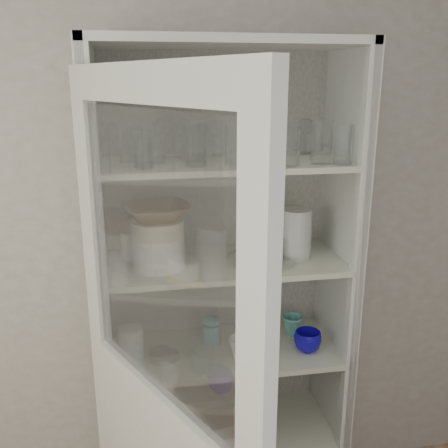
# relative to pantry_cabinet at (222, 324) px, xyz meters

# --- Properties ---
(wall_back) EXTENTS (3.60, 0.02, 2.60)m
(wall_back) POSITION_rel_pantry_cabinet_xyz_m (-0.20, 0.16, 0.36)
(wall_back) COLOR #A59C8E
(wall_back) RESTS_ON ground
(pantry_cabinet) EXTENTS (1.00, 0.45, 2.10)m
(pantry_cabinet) POSITION_rel_pantry_cabinet_xyz_m (0.00, 0.00, 0.00)
(pantry_cabinet) COLOR #B7B9AD
(pantry_cabinet) RESTS_ON floor
(tumbler_0) EXTENTS (0.08, 0.08, 0.12)m
(tumbler_0) POSITION_rel_pantry_cabinet_xyz_m (-0.31, -0.19, 0.78)
(tumbler_0) COLOR silver
(tumbler_0) RESTS_ON shelf_glass
(tumbler_1) EXTENTS (0.07, 0.07, 0.13)m
(tumbler_1) POSITION_rel_pantry_cabinet_xyz_m (-0.30, -0.20, 0.78)
(tumbler_1) COLOR silver
(tumbler_1) RESTS_ON shelf_glass
(tumbler_2) EXTENTS (0.10, 0.10, 0.15)m
(tumbler_2) POSITION_rel_pantry_cabinet_xyz_m (-0.12, -0.18, 0.80)
(tumbler_2) COLOR silver
(tumbler_2) RESTS_ON shelf_glass
(tumbler_3) EXTENTS (0.08, 0.08, 0.15)m
(tumbler_3) POSITION_rel_pantry_cabinet_xyz_m (0.02, -0.21, 0.79)
(tumbler_3) COLOR silver
(tumbler_3) RESTS_ON shelf_glass
(tumbler_4) EXTENTS (0.09, 0.09, 0.14)m
(tumbler_4) POSITION_rel_pantry_cabinet_xyz_m (0.21, -0.23, 0.79)
(tumbler_4) COLOR silver
(tumbler_4) RESTS_ON shelf_glass
(tumbler_5) EXTENTS (0.09, 0.09, 0.16)m
(tumbler_5) POSITION_rel_pantry_cabinet_xyz_m (0.34, -0.20, 0.80)
(tumbler_5) COLOR silver
(tumbler_5) RESTS_ON shelf_glass
(tumbler_6) EXTENTS (0.08, 0.08, 0.14)m
(tumbler_6) POSITION_rel_pantry_cabinet_xyz_m (0.41, -0.22, 0.79)
(tumbler_6) COLOR silver
(tumbler_6) RESTS_ON shelf_glass
(tumbler_7) EXTENTS (0.06, 0.06, 0.13)m
(tumbler_7) POSITION_rel_pantry_cabinet_xyz_m (-0.36, -0.04, 0.78)
(tumbler_7) COLOR silver
(tumbler_7) RESTS_ON shelf_glass
(tumbler_8) EXTENTS (0.09, 0.09, 0.14)m
(tumbler_8) POSITION_rel_pantry_cabinet_xyz_m (-0.12, -0.06, 0.79)
(tumbler_8) COLOR silver
(tumbler_8) RESTS_ON shelf_glass
(tumbler_9) EXTENTS (0.07, 0.07, 0.12)m
(tumbler_9) POSITION_rel_pantry_cabinet_xyz_m (-0.26, -0.09, 0.78)
(tumbler_9) COLOR silver
(tumbler_9) RESTS_ON shelf_glass
(goblet_0) EXTENTS (0.08, 0.08, 0.17)m
(goblet_0) POSITION_rel_pantry_cabinet_xyz_m (-0.22, 0.03, 0.81)
(goblet_0) COLOR silver
(goblet_0) RESTS_ON shelf_glass
(goblet_1) EXTENTS (0.07, 0.07, 0.17)m
(goblet_1) POSITION_rel_pantry_cabinet_xyz_m (-0.15, 0.03, 0.80)
(goblet_1) COLOR silver
(goblet_1) RESTS_ON shelf_glass
(goblet_2) EXTENTS (0.07, 0.07, 0.16)m
(goblet_2) POSITION_rel_pantry_cabinet_xyz_m (-0.02, 0.04, 0.80)
(goblet_2) COLOR silver
(goblet_2) RESTS_ON shelf_glass
(goblet_3) EXTENTS (0.07, 0.07, 0.16)m
(goblet_3) POSITION_rel_pantry_cabinet_xyz_m (0.36, 0.06, 0.80)
(goblet_3) COLOR silver
(goblet_3) RESTS_ON shelf_glass
(plate_stack_front) EXTENTS (0.20, 0.20, 0.13)m
(plate_stack_front) POSITION_rel_pantry_cabinet_xyz_m (-0.26, -0.11, 0.38)
(plate_stack_front) COLOR white
(plate_stack_front) RESTS_ON shelf_plates
(plate_stack_back) EXTENTS (0.22, 0.22, 0.11)m
(plate_stack_back) POSITION_rel_pantry_cabinet_xyz_m (-0.30, 0.05, 0.38)
(plate_stack_back) COLOR white
(plate_stack_back) RESTS_ON shelf_plates
(cream_bowl) EXTENTS (0.22, 0.22, 0.06)m
(cream_bowl) POSITION_rel_pantry_cabinet_xyz_m (-0.26, -0.11, 0.48)
(cream_bowl) COLOR beige
(cream_bowl) RESTS_ON plate_stack_front
(terracotta_bowl) EXTENTS (0.29, 0.29, 0.06)m
(terracotta_bowl) POSITION_rel_pantry_cabinet_xyz_m (-0.26, -0.11, 0.54)
(terracotta_bowl) COLOR brown
(terracotta_bowl) RESTS_ON cream_bowl
(glass_platter) EXTENTS (0.37, 0.37, 0.02)m
(glass_platter) POSITION_rel_pantry_cabinet_xyz_m (0.15, -0.11, 0.33)
(glass_platter) COLOR silver
(glass_platter) RESTS_ON shelf_plates
(yellow_trivet) EXTENTS (0.20, 0.20, 0.01)m
(yellow_trivet) POSITION_rel_pantry_cabinet_xyz_m (0.15, -0.11, 0.34)
(yellow_trivet) COLOR yellow
(yellow_trivet) RESTS_ON glass_platter
(white_ramekin) EXTENTS (0.18, 0.18, 0.06)m
(white_ramekin) POSITION_rel_pantry_cabinet_xyz_m (0.15, -0.11, 0.38)
(white_ramekin) COLOR white
(white_ramekin) RESTS_ON yellow_trivet
(grey_bowl_stack) EXTENTS (0.12, 0.12, 0.20)m
(grey_bowl_stack) POSITION_rel_pantry_cabinet_xyz_m (0.29, -0.08, 0.42)
(grey_bowl_stack) COLOR #B4B4B4
(grey_bowl_stack) RESTS_ON shelf_plates
(mug_blue) EXTENTS (0.12, 0.12, 0.09)m
(mug_blue) POSITION_rel_pantry_cabinet_xyz_m (0.34, -0.15, -0.03)
(mug_blue) COLOR #0A119E
(mug_blue) RESTS_ON shelf_mugs
(mug_teal) EXTENTS (0.11, 0.11, 0.09)m
(mug_teal) POSITION_rel_pantry_cabinet_xyz_m (0.32, 0.00, -0.04)
(mug_teal) COLOR teal
(mug_teal) RESTS_ON shelf_mugs
(mug_white) EXTENTS (0.13, 0.13, 0.10)m
(mug_white) POSITION_rel_pantry_cabinet_xyz_m (0.05, -0.17, -0.03)
(mug_white) COLOR white
(mug_white) RESTS_ON shelf_mugs
(teal_jar) EXTENTS (0.08, 0.08, 0.10)m
(teal_jar) POSITION_rel_pantry_cabinet_xyz_m (-0.04, -0.00, -0.03)
(teal_jar) COLOR teal
(teal_jar) RESTS_ON shelf_mugs
(measuring_cups) EXTENTS (0.10, 0.10, 0.04)m
(measuring_cups) POSITION_rel_pantry_cabinet_xyz_m (-0.26, -0.12, -0.06)
(measuring_cups) COLOR #B1B1B1
(measuring_cups) RESTS_ON shelf_mugs
(white_canister) EXTENTS (0.11, 0.11, 0.12)m
(white_canister) POSITION_rel_pantry_cabinet_xyz_m (-0.39, -0.05, -0.02)
(white_canister) COLOR white
(white_canister) RESTS_ON shelf_mugs
(cream_dish) EXTENTS (0.32, 0.32, 0.08)m
(cream_dish) POSITION_rel_pantry_cabinet_xyz_m (-0.22, -0.08, -0.44)
(cream_dish) COLOR beige
(cream_dish) RESTS_ON shelf_bot
(tin_box) EXTENTS (0.23, 0.19, 0.06)m
(tin_box) POSITION_rel_pantry_cabinet_xyz_m (0.02, -0.07, -0.45)
(tin_box) COLOR #9E9E9F
(tin_box) RESTS_ON shelf_bot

